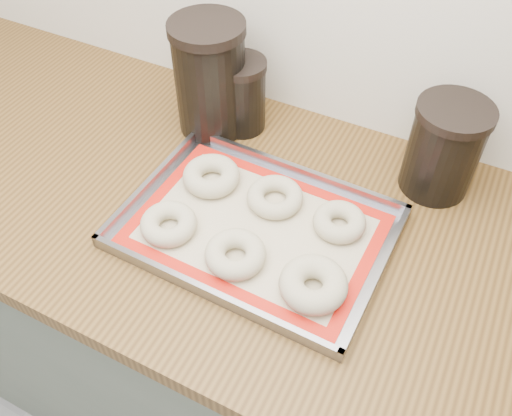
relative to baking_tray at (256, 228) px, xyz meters
The scene contains 13 objects.
cabinet 0.48m from the baking_tray, 54.54° to the left, with size 3.00×0.65×0.86m, color #5E695C.
countertop 0.05m from the baking_tray, 54.54° to the left, with size 3.06×0.68×0.04m, color brown.
baking_tray is the anchor object (origin of this frame).
baking_mat 0.00m from the baking_tray, 89.55° to the left, with size 0.43×0.30×0.00m.
bagel_front_left 0.15m from the baking_tray, 152.36° to the right, with size 0.10×0.10×0.03m, color #BFB494.
bagel_front_mid 0.08m from the baking_tray, 89.59° to the right, with size 0.10×0.10×0.03m, color #BFB494.
bagel_front_right 0.16m from the baking_tray, 28.55° to the right, with size 0.11×0.11×0.04m, color #BFB494.
bagel_back_left 0.14m from the baking_tray, 152.80° to the left, with size 0.11×0.11×0.04m, color #BFB494.
bagel_back_mid 0.07m from the baking_tray, 87.97° to the left, with size 0.10×0.10×0.03m, color #BFB494.
bagel_back_right 0.15m from the baking_tray, 27.86° to the left, with size 0.09×0.09×0.03m, color #BFB494.
canister_left 0.33m from the baking_tray, 133.90° to the left, with size 0.15×0.15×0.24m.
canister_mid 0.30m from the baking_tray, 122.41° to the left, with size 0.10×0.10×0.16m.
canister_right 0.37m from the baking_tray, 45.73° to the left, with size 0.14×0.14×0.18m.
Camera 1 is at (0.25, 1.09, 1.64)m, focal length 38.00 mm.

